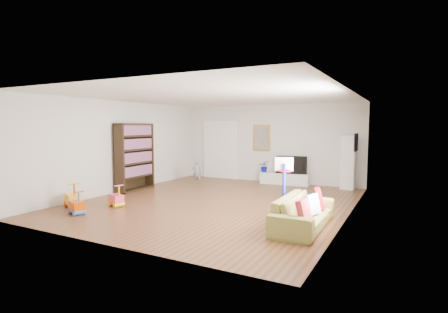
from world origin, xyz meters
The scene contains 25 objects.
floor centered at (0.00, 0.00, 0.00)m, with size 6.50×7.50×0.00m, color brown.
ceiling centered at (0.00, 0.00, 2.70)m, with size 6.50×7.50×0.00m, color white.
wall_back centered at (0.00, 3.75, 1.35)m, with size 6.50×0.00×2.70m, color silver.
wall_front centered at (0.00, -3.75, 1.35)m, with size 6.50×0.00×2.70m, color silver.
wall_left centered at (-3.25, 0.00, 1.35)m, with size 0.00×7.50×2.70m, color white.
wall_right centered at (3.25, 0.00, 1.35)m, with size 0.00×7.50×2.70m, color silver.
navy_accent centered at (3.23, 1.40, 1.85)m, with size 0.01×3.20×1.70m, color black.
olive_wainscot centered at (3.23, 1.40, 0.50)m, with size 0.01×3.20×1.00m, color brown.
doorway centered at (-1.90, 3.71, 1.05)m, with size 1.45×0.06×2.10m, color white.
painting_back centered at (-0.25, 3.71, 1.55)m, with size 0.62×0.06×0.92m, color gold.
artwork_right centered at (3.17, 1.60, 1.55)m, with size 0.04×0.56×0.46m, color #7F3F8C.
media_console centered at (0.70, 3.45, 0.19)m, with size 1.63×0.41×0.38m, color silver.
tall_cabinet centered at (2.72, 3.50, 0.84)m, with size 0.39×0.39×1.68m, color white.
bookshelf centered at (-3.00, 0.26, 1.02)m, with size 0.37×1.40×2.04m, color black.
sofa centered at (2.60, -1.21, 0.30)m, with size 2.06×0.80×0.60m, color olive.
basketball_hoop centered at (2.10, -0.87, 0.66)m, with size 0.45×0.55×1.31m, color red.
ride_on_yellow centered at (-2.77, -2.19, 0.31)m, with size 0.46×0.29×0.62m, color yellow.
ride_on_orange centered at (-2.16, -2.58, 0.27)m, with size 0.40×0.25×0.54m, color #D64500.
ride_on_pink centered at (-1.94, -1.60, 0.27)m, with size 0.41×0.25×0.54m, color #FE4064.
child centered at (-1.91, 2.05, 0.41)m, with size 0.30×0.20×0.83m, color slate.
tv centered at (0.92, 3.51, 0.68)m, with size 1.03×0.14×0.59m, color black.
vase_plant centered at (-0.02, 3.43, 0.58)m, with size 0.36×0.31×0.39m, color #0A0C87.
pillow_left centered at (2.76, -1.81, 0.47)m, with size 0.11×0.40×0.40m, color #AD2737.
pillow_center centered at (2.77, -1.23, 0.47)m, with size 0.10×0.38×0.38m, color white.
pillow_right centered at (2.77, -0.60, 0.47)m, with size 0.11×0.41×0.41m, color #AC1220.
Camera 1 is at (4.34, -7.81, 1.96)m, focal length 28.00 mm.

